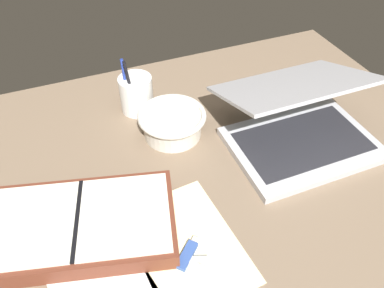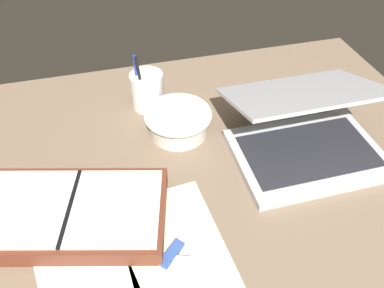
% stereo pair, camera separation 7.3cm
% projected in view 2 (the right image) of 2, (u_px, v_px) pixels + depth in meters
% --- Properties ---
extents(desk_top, '(1.40, 1.00, 0.02)m').
position_uv_depth(desk_top, '(175.00, 188.00, 0.82)').
color(desk_top, '#75604C').
rests_on(desk_top, ground).
extents(laptop, '(0.34, 0.31, 0.17)m').
position_uv_depth(laptop, '(306.00, 133.00, 0.86)').
color(laptop, '#B7B7BC').
rests_on(laptop, desk_top).
extents(bowl, '(0.17, 0.17, 0.06)m').
position_uv_depth(bowl, '(178.00, 121.00, 0.92)').
color(bowl, silver).
rests_on(bowl, desk_top).
extents(pen_cup, '(0.09, 0.09, 0.16)m').
position_uv_depth(pen_cup, '(147.00, 90.00, 0.99)').
color(pen_cup, white).
rests_on(pen_cup, desk_top).
extents(planner, '(0.40, 0.29, 0.05)m').
position_uv_depth(planner, '(72.00, 213.00, 0.74)').
color(planner, brown).
rests_on(planner, desk_top).
extents(scissors, '(0.13, 0.10, 0.01)m').
position_uv_depth(scissors, '(142.00, 251.00, 0.70)').
color(scissors, '#B7B7BC').
rests_on(scissors, desk_top).
extents(paper_sheet_front, '(0.21, 0.28, 0.00)m').
position_uv_depth(paper_sheet_front, '(173.00, 243.00, 0.71)').
color(paper_sheet_front, '#F4EFB2').
rests_on(paper_sheet_front, desk_top).
extents(usb_drive, '(0.06, 0.06, 0.01)m').
position_uv_depth(usb_drive, '(172.00, 253.00, 0.69)').
color(usb_drive, '#33519E').
rests_on(usb_drive, desk_top).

